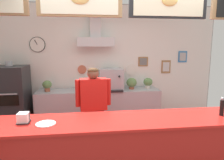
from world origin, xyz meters
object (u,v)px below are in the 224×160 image
at_px(pizza_oven, 12,102).
at_px(potted_rosemary, 148,82).
at_px(espresso_machine, 111,79).
at_px(napkin_holder, 23,118).
at_px(shop_worker, 94,109).
at_px(potted_thyme, 47,85).
at_px(potted_oregano, 84,84).
at_px(condiment_plate, 46,124).
at_px(potted_basil, 132,83).
at_px(pepper_grinder, 222,106).

relative_size(pizza_oven, potted_rosemary, 6.51).
bearing_deg(espresso_machine, pizza_oven, -176.05).
bearing_deg(napkin_holder, shop_worker, 51.66).
xyz_separation_m(potted_rosemary, potted_thyme, (-2.26, -0.04, -0.00)).
bearing_deg(potted_oregano, espresso_machine, -5.47).
bearing_deg(shop_worker, condiment_plate, 58.61).
bearing_deg(shop_worker, potted_basil, -135.28).
bearing_deg(pepper_grinder, potted_thyme, 139.39).
bearing_deg(pizza_oven, shop_worker, -28.67).
relative_size(potted_rosemary, potted_thyme, 1.03).
distance_m(potted_rosemary, potted_thyme, 2.26).
xyz_separation_m(potted_oregano, condiment_plate, (-0.40, -2.24, -0.03)).
distance_m(pizza_oven, napkin_holder, 2.14).
xyz_separation_m(pizza_oven, pepper_grinder, (3.22, -2.02, 0.39)).
xyz_separation_m(shop_worker, potted_oregano, (-0.17, 1.10, 0.24)).
bearing_deg(potted_oregano, napkin_holder, -107.01).
bearing_deg(potted_basil, potted_rosemary, 5.12).
relative_size(potted_rosemary, potted_oregano, 1.01).
height_order(potted_rosemary, pepper_grinder, pepper_grinder).
bearing_deg(potted_thyme, napkin_holder, -86.52).
xyz_separation_m(condiment_plate, pepper_grinder, (2.14, 0.02, 0.11)).
bearing_deg(potted_thyme, potted_rosemary, 1.03).
bearing_deg(potted_oregano, condiment_plate, -100.08).
bearing_deg(potted_basil, napkin_holder, -129.45).
bearing_deg(potted_thyme, potted_oregano, 3.83).
distance_m(potted_thyme, pepper_grinder, 3.33).
height_order(shop_worker, potted_rosemary, shop_worker).
bearing_deg(pizza_oven, espresso_machine, 3.95).
bearing_deg(pepper_grinder, napkin_holder, 178.48).
height_order(potted_rosemary, napkin_holder, potted_rosemary).
xyz_separation_m(shop_worker, potted_thyme, (-0.96, 1.05, 0.24)).
relative_size(shop_worker, potted_basil, 5.93).
bearing_deg(napkin_holder, potted_thyme, 93.48).
bearing_deg(condiment_plate, potted_rosemary, 50.03).
bearing_deg(potted_rosemary, shop_worker, -139.94).
distance_m(shop_worker, pepper_grinder, 1.95).
xyz_separation_m(pizza_oven, shop_worker, (1.65, -0.90, 0.07)).
relative_size(potted_basil, condiment_plate, 1.19).
xyz_separation_m(pizza_oven, espresso_machine, (2.08, 0.14, 0.41)).
height_order(potted_oregano, potted_thyme, potted_oregano).
bearing_deg(shop_worker, potted_rosemary, -144.71).
distance_m(pizza_oven, espresso_machine, 2.12).
xyz_separation_m(potted_thyme, napkin_holder, (0.13, -2.10, 0.02)).
relative_size(shop_worker, potted_rosemary, 6.27).
distance_m(espresso_machine, potted_rosemary, 0.88).
bearing_deg(pizza_oven, potted_oregano, 7.74).
relative_size(napkin_holder, pepper_grinder, 0.61).
xyz_separation_m(shop_worker, espresso_machine, (0.43, 1.05, 0.34)).
distance_m(condiment_plate, pepper_grinder, 2.14).
bearing_deg(pizza_oven, potted_thyme, 12.10).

